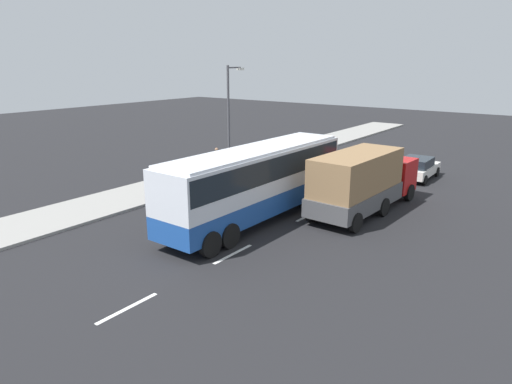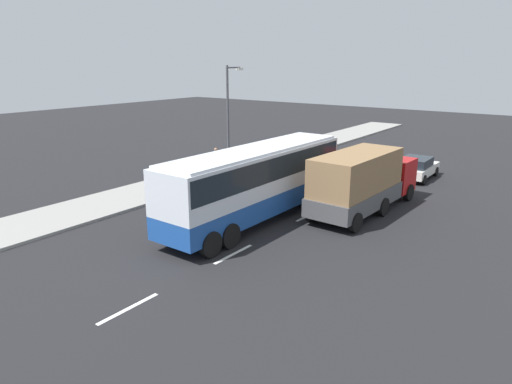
{
  "view_description": "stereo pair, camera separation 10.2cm",
  "coord_description": "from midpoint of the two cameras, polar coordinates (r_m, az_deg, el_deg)",
  "views": [
    {
      "loc": [
        -16.74,
        -13.05,
        7.7
      ],
      "look_at": [
        0.17,
        -0.5,
        1.67
      ],
      "focal_mm": 32.13,
      "sensor_mm": 36.0,
      "label": 1
    },
    {
      "loc": [
        -16.8,
        -12.97,
        7.7
      ],
      "look_at": [
        0.17,
        -0.5,
        1.67
      ],
      "focal_mm": 32.13,
      "sensor_mm": 36.0,
      "label": 2
    }
  ],
  "objects": [
    {
      "name": "ground_plane",
      "position": [
        22.58,
        -1.14,
        -3.97
      ],
      "size": [
        120.0,
        120.0,
        0.0
      ],
      "primitive_type": "plane",
      "color": "black"
    },
    {
      "name": "sidewalk_curb",
      "position": [
        28.08,
        -14.47,
        -0.31
      ],
      "size": [
        80.0,
        4.0,
        0.15
      ],
      "primitive_type": "cube",
      "color": "gray",
      "rests_on": "ground_plane"
    },
    {
      "name": "lane_centreline",
      "position": [
        22.06,
        3.63,
        -4.48
      ],
      "size": [
        32.6,
        0.16,
        0.01
      ],
      "color": "white",
      "rests_on": "ground_plane"
    },
    {
      "name": "coach_bus",
      "position": [
        22.41,
        0.28,
        1.94
      ],
      "size": [
        11.88,
        2.8,
        3.67
      ],
      "rotation": [
        0.0,
        0.0,
        -0.01
      ],
      "color": "#1E4C9E",
      "rests_on": "ground_plane"
    },
    {
      "name": "cargo_truck",
      "position": [
        24.52,
        13.32,
        1.45
      ],
      "size": [
        8.45,
        2.97,
        3.28
      ],
      "rotation": [
        0.0,
        0.0,
        -0.04
      ],
      "color": "red",
      "rests_on": "ground_plane"
    },
    {
      "name": "car_white_minivan",
      "position": [
        32.85,
        19.54,
        2.89
      ],
      "size": [
        4.22,
        2.06,
        1.49
      ],
      "rotation": [
        0.0,
        0.0,
        0.01
      ],
      "color": "white",
      "rests_on": "ground_plane"
    },
    {
      "name": "pedestrian_near_curb",
      "position": [
        32.1,
        -4.82,
        4.2
      ],
      "size": [
        0.32,
        0.32,
        1.78
      ],
      "rotation": [
        0.0,
        0.0,
        0.63
      ],
      "color": "black",
      "rests_on": "sidewalk_curb"
    },
    {
      "name": "street_lamp",
      "position": [
        30.65,
        -3.16,
        9.59
      ],
      "size": [
        1.63,
        0.24,
        7.31
      ],
      "color": "#47474C",
      "rests_on": "sidewalk_curb"
    }
  ]
}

